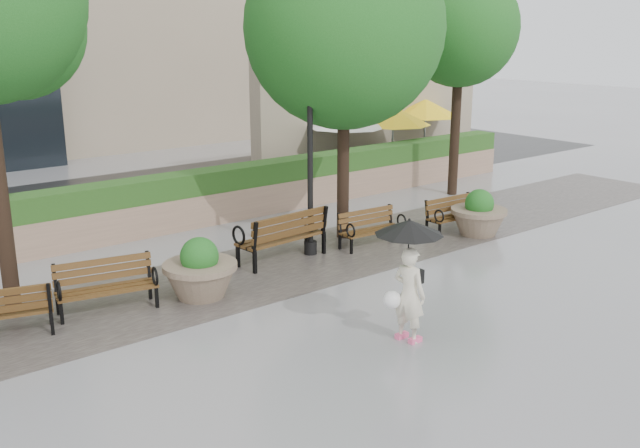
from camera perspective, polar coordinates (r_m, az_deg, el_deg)
ground at (r=12.48m, az=3.55°, el=-7.21°), size 100.00×100.00×0.00m
cobble_strip at (r=14.68m, az=-4.37°, el=-3.67°), size 28.00×3.20×0.01m
hedge_wall at (r=17.81m, az=-11.75°, el=1.69°), size 24.00×0.80×1.35m
cafe_wall at (r=25.47m, az=4.31°, el=9.09°), size 10.00×0.60×4.00m
cafe_hedge at (r=23.79m, az=6.98°, el=4.80°), size 8.00×0.50×0.90m
asphalt_street at (r=21.52m, az=-16.58°, el=1.91°), size 40.00×7.00×0.00m
bench_1 at (r=13.02m, az=-16.65°, el=-5.61°), size 1.79×1.00×0.91m
bench_2 at (r=15.15m, az=-3.03°, el=-1.77°), size 2.08×0.95×1.08m
bench_3 at (r=16.17m, az=4.12°, el=-0.95°), size 1.58×0.73×0.83m
bench_4 at (r=17.65m, az=10.69°, el=0.21°), size 1.56×0.68×0.82m
planter_left at (r=13.24m, az=-9.56°, el=-3.97°), size 1.36×1.36×1.14m
planter_right at (r=17.40m, az=12.57°, el=0.54°), size 1.33×1.33×1.11m
lamppost at (r=15.21m, az=-0.79°, el=3.62°), size 0.28×0.28×3.84m
tree_1 at (r=16.37m, az=2.20°, el=14.98°), size 4.44×4.44×7.01m
tree_2 at (r=21.29m, az=11.25°, el=14.80°), size 3.42×3.31×6.46m
patio_umb_white at (r=23.06m, az=2.14°, el=8.43°), size 2.50×2.50×2.30m
patio_umb_yellow_a at (r=23.86m, az=5.87°, el=8.60°), size 2.50×2.50×2.30m
patio_umb_yellow_b at (r=26.29m, az=8.44°, el=9.14°), size 2.50×2.50×2.30m
pedestrian at (r=11.14m, az=7.12°, el=-3.54°), size 1.07×1.07×1.97m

